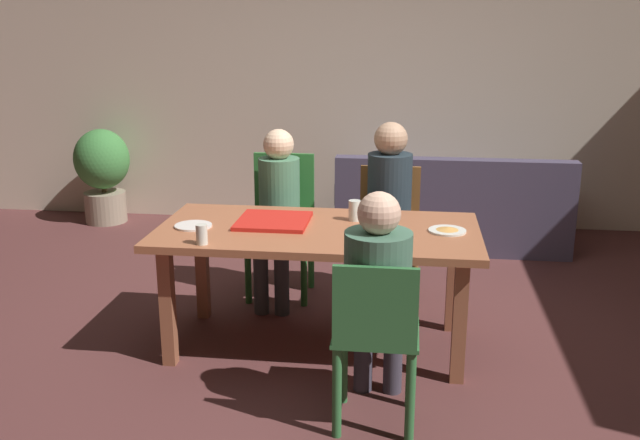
{
  "coord_description": "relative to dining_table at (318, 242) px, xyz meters",
  "views": [
    {
      "loc": [
        0.52,
        -3.91,
        1.91
      ],
      "look_at": [
        0.0,
        0.1,
        0.77
      ],
      "focal_mm": 39.66,
      "sensor_mm": 36.0,
      "label": 1
    }
  ],
  "objects": [
    {
      "name": "chair_2",
      "position": [
        0.39,
        -0.87,
        -0.19
      ],
      "size": [
        0.41,
        0.38,
        0.87
      ],
      "color": "#306D39",
      "rests_on": "ground"
    },
    {
      "name": "plate_2",
      "position": [
        0.32,
        -0.05,
        0.1
      ],
      "size": [
        0.26,
        0.26,
        0.03
      ],
      "color": "white",
      "rests_on": "dining_table"
    },
    {
      "name": "chair_1",
      "position": [
        -0.37,
        0.88,
        -0.13
      ],
      "size": [
        0.46,
        0.42,
        1.0
      ],
      "color": "#2E7332",
      "rests_on": "ground"
    },
    {
      "name": "person_2",
      "position": [
        0.39,
        -0.74,
        0.03
      ],
      "size": [
        0.32,
        0.51,
        1.17
      ],
      "color": "#3D3845",
      "rests_on": "ground"
    },
    {
      "name": "ground_plane",
      "position": [
        0.0,
        0.0,
        -0.66
      ],
      "size": [
        20.0,
        20.0,
        0.0
      ],
      "primitive_type": "plane",
      "color": "#572E2D"
    },
    {
      "name": "dining_table",
      "position": [
        0.0,
        0.0,
        0.0
      ],
      "size": [
        1.87,
        0.93,
        0.75
      ],
      "color": "#A35D3C",
      "rests_on": "ground"
    },
    {
      "name": "plate_0",
      "position": [
        0.74,
        0.02,
        0.1
      ],
      "size": [
        0.22,
        0.22,
        0.03
      ],
      "color": "white",
      "rests_on": "dining_table"
    },
    {
      "name": "couch",
      "position": [
        0.89,
        2.17,
        -0.37
      ],
      "size": [
        1.97,
        0.84,
        0.82
      ],
      "color": "#4A425A",
      "rests_on": "ground"
    },
    {
      "name": "chair_0",
      "position": [
        0.39,
        0.89,
        -0.17
      ],
      "size": [
        0.45,
        0.4,
        0.92
      ],
      "color": "brown",
      "rests_on": "ground"
    },
    {
      "name": "potted_plant",
      "position": [
        -2.43,
        2.47,
        -0.14
      ],
      "size": [
        0.53,
        0.53,
        0.92
      ],
      "color": "gray",
      "rests_on": "ground"
    },
    {
      "name": "person_1",
      "position": [
        -0.37,
        0.71,
        0.04
      ],
      "size": [
        0.28,
        0.53,
        1.2
      ],
      "color": "#393F44",
      "rests_on": "ground"
    },
    {
      "name": "back_wall",
      "position": [
        0.0,
        2.86,
        0.74
      ],
      "size": [
        7.59,
        0.12,
        2.81
      ],
      "primitive_type": "cube",
      "color": "beige",
      "rests_on": "ground"
    },
    {
      "name": "pizza_box_0",
      "position": [
        -0.28,
        0.08,
        0.1
      ],
      "size": [
        0.42,
        0.42,
        0.02
      ],
      "color": "red",
      "rests_on": "dining_table"
    },
    {
      "name": "person_0",
      "position": [
        0.39,
        0.76,
        0.08
      ],
      "size": [
        0.3,
        0.5,
        1.26
      ],
      "color": "#352D3A",
      "rests_on": "ground"
    },
    {
      "name": "plate_1",
      "position": [
        -0.73,
        -0.07,
        0.09
      ],
      "size": [
        0.22,
        0.22,
        0.01
      ],
      "color": "white",
      "rests_on": "dining_table"
    },
    {
      "name": "drinking_glass_0",
      "position": [
        -0.58,
        -0.38,
        0.14
      ],
      "size": [
        0.06,
        0.06,
        0.11
      ],
      "primitive_type": "cylinder",
      "color": "silver",
      "rests_on": "dining_table"
    },
    {
      "name": "drinking_glass_1",
      "position": [
        0.2,
        0.19,
        0.15
      ],
      "size": [
        0.07,
        0.07,
        0.12
      ],
      "primitive_type": "cylinder",
      "color": "silver",
      "rests_on": "dining_table"
    }
  ]
}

